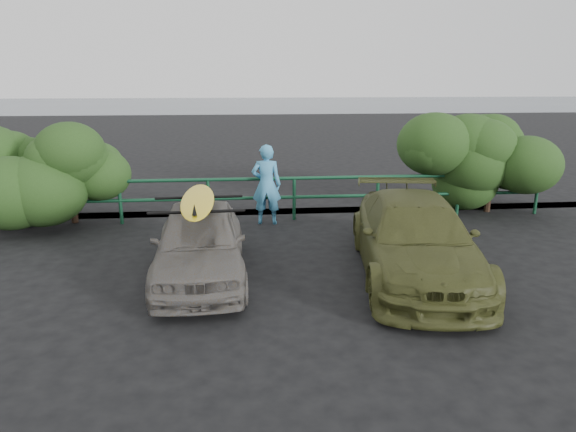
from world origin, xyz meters
name	(u,v)px	position (x,y,z in m)	size (l,w,h in m)	color
ground	(260,315)	(0.00, 0.00, 0.00)	(80.00, 80.00, 0.00)	black
ocean	(242,103)	(0.00, 60.00, 0.00)	(200.00, 200.00, 0.00)	#515A63
guardrail	(252,199)	(0.00, 5.00, 0.52)	(14.00, 0.08, 1.04)	#124228
shrub_left	(42,177)	(-4.80, 5.40, 1.05)	(3.20, 2.40, 2.11)	#264619
shrub_right	(453,162)	(5.00, 5.50, 1.25)	(3.20, 2.40, 2.50)	#264619
sedan	(200,242)	(-0.94, 1.54, 0.63)	(1.48, 3.67, 1.25)	#625D57
olive_vehicle	(414,238)	(2.66, 1.31, 0.66)	(1.84, 4.54, 1.32)	#454920
man	(266,185)	(0.34, 4.74, 0.92)	(0.67, 0.44, 1.83)	#4499CC
roof_rack	(198,204)	(-0.94, 1.54, 1.28)	(1.49, 1.05, 0.05)	black
surfboard	(198,200)	(-0.94, 1.54, 1.34)	(0.53, 2.57, 0.08)	gold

